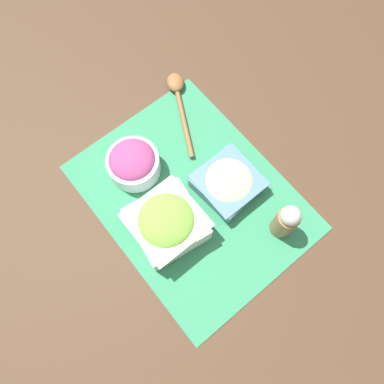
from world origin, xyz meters
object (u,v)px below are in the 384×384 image
Objects in this scene: onion_bowl at (133,163)px; pepper_shaker at (286,221)px; lettuce_bowl at (167,223)px; cucumber_bowl at (228,182)px; wooden_spoon at (178,96)px.

pepper_shaker reaches higher than onion_bowl.
lettuce_bowl is at bearing -129.11° from pepper_shaker.
onion_bowl is 1.00× the size of pepper_shaker.
wooden_spoon is (-0.26, 0.06, -0.02)m from cucumber_bowl.
onion_bowl is at bearing -152.41° from pepper_shaker.
lettuce_bowl is (0.16, -0.03, 0.01)m from onion_bowl.
lettuce_bowl is (-0.01, -0.17, 0.02)m from cucumber_bowl.
pepper_shaker is at bearing -4.83° from wooden_spoon.
lettuce_bowl is at bearing -42.43° from wooden_spoon.
cucumber_bowl is at bearing 39.69° from onion_bowl.
onion_bowl reaches higher than wooden_spoon.
pepper_shaker reaches higher than cucumber_bowl.
lettuce_bowl is at bearing -9.92° from onion_bowl.
wooden_spoon is at bearing 137.57° from lettuce_bowl.
pepper_shaker is (0.40, -0.03, 0.05)m from wooden_spoon.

